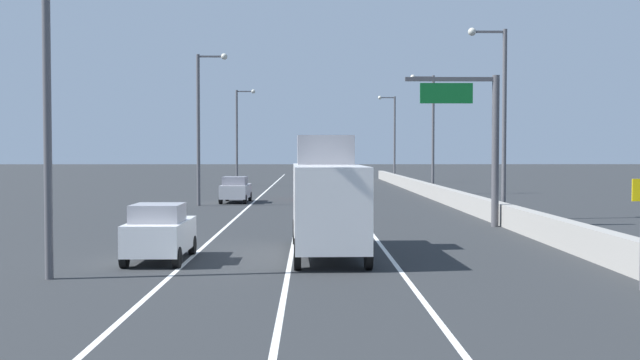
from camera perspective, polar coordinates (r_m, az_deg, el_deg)
ground_plane at (r=71.12m, az=0.33°, el=-0.91°), size 320.00×320.00×0.00m
lane_stripe_left at (r=62.26m, az=-4.59°, el=-1.34°), size 0.16×130.00×0.00m
lane_stripe_center at (r=62.13m, az=-1.36°, el=-1.34°), size 0.16×130.00×0.00m
lane_stripe_right at (r=62.19m, az=1.86°, el=-1.34°), size 0.16×130.00×0.00m
jersey_barrier_right at (r=48.12m, az=11.00°, el=-1.72°), size 0.60×120.00×1.10m
overhead_sign_gantry at (r=39.17m, az=11.73°, el=3.52°), size 4.68×0.36×7.50m
lamp_post_right_second at (r=43.48m, az=13.08°, el=5.02°), size 2.14×0.44×10.45m
lamp_post_right_third at (r=68.60m, az=8.11°, el=3.96°), size 2.14×0.44×10.45m
lamp_post_right_fourth at (r=93.88m, az=5.36°, el=3.46°), size 2.14×0.44×10.45m
lamp_post_left_near at (r=23.87m, az=-18.88°, el=7.41°), size 2.14×0.44×10.45m
lamp_post_left_mid at (r=53.84m, az=-8.68°, el=4.47°), size 2.14×0.44×10.45m
lamp_post_left_far at (r=84.36m, az=-5.97°, el=3.62°), size 2.14×0.44×10.45m
car_red_0 at (r=60.79m, az=0.24°, el=-0.48°), size 1.88×4.14×1.99m
car_white_1 at (r=26.91m, az=-11.70°, el=-3.79°), size 1.91×4.19×1.97m
car_silver_2 at (r=57.04m, az=-6.23°, el=-0.70°), size 2.04×4.58×1.91m
box_truck at (r=27.88m, az=0.55°, el=-1.47°), size 2.68×8.31×4.34m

